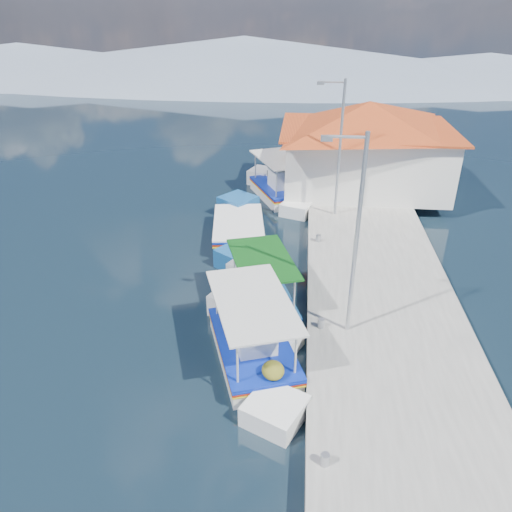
{
  "coord_description": "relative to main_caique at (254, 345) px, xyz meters",
  "views": [
    {
      "loc": [
        3.04,
        -10.38,
        9.44
      ],
      "look_at": [
        1.52,
        4.95,
        1.3
      ],
      "focal_mm": 34.46,
      "sensor_mm": 36.0,
      "label": 1
    }
  ],
  "objects": [
    {
      "name": "caique_far",
      "position": [
        0.0,
        13.18,
        0.01
      ],
      "size": [
        3.82,
        6.22,
        2.4
      ],
      "rotation": [
        0.0,
        0.0,
        -0.43
      ],
      "color": "silver",
      "rests_on": "ground"
    },
    {
      "name": "quay",
      "position": [
        4.05,
        4.99,
        -0.19
      ],
      "size": [
        5.0,
        44.0,
        0.5
      ],
      "primitive_type": "cube",
      "color": "#A8A59D",
      "rests_on": "ground"
    },
    {
      "name": "caique_blue_hull",
      "position": [
        -1.47,
        8.01,
        -0.09
      ],
      "size": [
        2.74,
        7.09,
        1.27
      ],
      "rotation": [
        0.0,
        0.0,
        -0.14
      ],
      "color": "#174F8B",
      "rests_on": "ground"
    },
    {
      "name": "main_caique",
      "position": [
        0.0,
        0.0,
        0.0
      ],
      "size": [
        3.45,
        6.49,
        2.26
      ],
      "rotation": [
        0.0,
        0.0,
        -0.34
      ],
      "color": "silver",
      "rests_on": "ground"
    },
    {
      "name": "ground",
      "position": [
        -1.85,
        -1.01,
        -0.44
      ],
      "size": [
        160.0,
        160.0,
        0.0
      ],
      "primitive_type": "plane",
      "color": "black",
      "rests_on": "ground"
    },
    {
      "name": "caique_green_canopy",
      "position": [
        0.05,
        2.54,
        -0.1
      ],
      "size": [
        2.97,
        5.68,
        2.23
      ],
      "rotation": [
        0.0,
        0.0,
        -0.32
      ],
      "color": "silver",
      "rests_on": "ground"
    },
    {
      "name": "harbor_building",
      "position": [
        4.35,
        13.99,
        2.34
      ],
      "size": [
        10.49,
        10.49,
        4.4
      ],
      "color": "silver",
      "rests_on": "quay"
    },
    {
      "name": "lamp_post_near",
      "position": [
        2.66,
        0.99,
        3.42
      ],
      "size": [
        1.21,
        0.14,
        6.0
      ],
      "color": "#A5A8AD",
      "rests_on": "quay"
    },
    {
      "name": "bollards",
      "position": [
        1.95,
        4.24,
        0.21
      ],
      "size": [
        0.2,
        17.2,
        0.3
      ],
      "color": "#A5A8AD",
      "rests_on": "quay"
    },
    {
      "name": "mountain_ridge",
      "position": [
        4.7,
        54.99,
        1.6
      ],
      "size": [
        171.4,
        96.0,
        5.5
      ],
      "color": "slate",
      "rests_on": "ground"
    },
    {
      "name": "lamp_post_far",
      "position": [
        2.66,
        9.99,
        3.42
      ],
      "size": [
        1.21,
        0.14,
        6.0
      ],
      "color": "#A5A8AD",
      "rests_on": "quay"
    }
  ]
}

